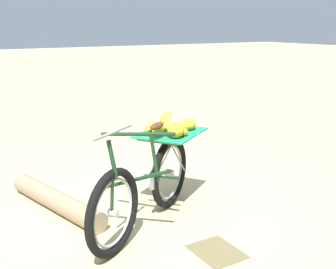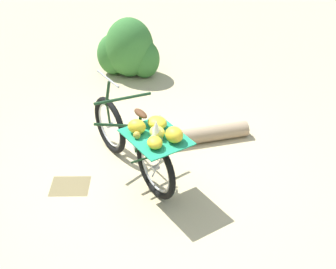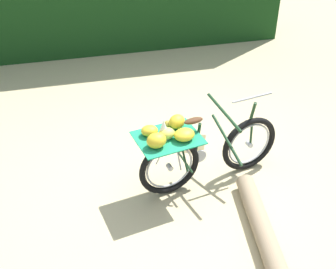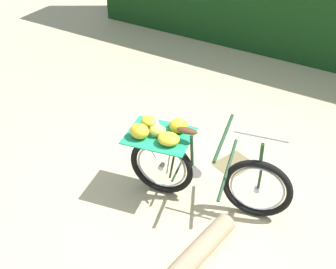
{
  "view_description": "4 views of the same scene",
  "coord_description": "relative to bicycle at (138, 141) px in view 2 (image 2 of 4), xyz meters",
  "views": [
    {
      "loc": [
        -3.13,
        1.85,
        1.83
      ],
      "look_at": [
        0.26,
        -0.19,
        0.79
      ],
      "focal_mm": 45.17,
      "sensor_mm": 36.0,
      "label": 1
    },
    {
      "loc": [
        0.43,
        -4.44,
        3.5
      ],
      "look_at": [
        0.46,
        -0.3,
        0.82
      ],
      "focal_mm": 51.62,
      "sensor_mm": 36.0,
      "label": 2
    },
    {
      "loc": [
        4.13,
        0.32,
        3.5
      ],
      "look_at": [
        0.27,
        -0.28,
        0.77
      ],
      "focal_mm": 47.36,
      "sensor_mm": 36.0,
      "label": 3
    },
    {
      "loc": [
        2.51,
        2.8,
        3.5
      ],
      "look_at": [
        0.23,
        -0.26,
        0.74
      ],
      "focal_mm": 47.77,
      "sensor_mm": 36.0,
      "label": 4
    }
  ],
  "objects": [
    {
      "name": "bicycle",
      "position": [
        0.0,
        0.0,
        0.0
      ],
      "size": [
        1.23,
        1.65,
        1.03
      ],
      "rotation": [
        0.0,
        0.0,
        2.15
      ],
      "color": "black",
      "rests_on": "ground_plane"
    },
    {
      "name": "ground_plane",
      "position": [
        -0.12,
        -0.06,
        -0.51
      ],
      "size": [
        60.0,
        60.0,
        0.0
      ],
      "primitive_type": "plane",
      "color": "#C6B284"
    },
    {
      "name": "shrub_cluster",
      "position": [
        -0.27,
        2.74,
        -0.08
      ],
      "size": [
        1.02,
        0.7,
        0.97
      ],
      "color": "#387533",
      "rests_on": "ground_plane"
    },
    {
      "name": "fallen_log",
      "position": [
        0.7,
        0.73,
        -0.41
      ],
      "size": [
        1.44,
        0.55,
        0.2
      ],
      "primitive_type": "cylinder",
      "rotation": [
        0.0,
        1.57,
        0.25
      ],
      "color": "#9E8466",
      "rests_on": "ground_plane"
    },
    {
      "name": "leaf_litter_patch",
      "position": [
        -0.78,
        -0.16,
        -0.51
      ],
      "size": [
        0.44,
        0.36,
        0.01
      ],
      "primitive_type": "cube",
      "color": "olive",
      "rests_on": "ground_plane"
    }
  ]
}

